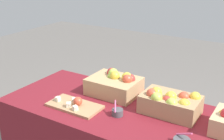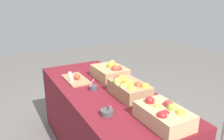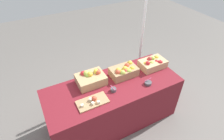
{
  "view_description": "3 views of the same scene",
  "coord_description": "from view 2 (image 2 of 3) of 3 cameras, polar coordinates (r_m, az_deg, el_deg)",
  "views": [
    {
      "loc": [
        0.85,
        -1.62,
        1.73
      ],
      "look_at": [
        -0.16,
        0.01,
        1.01
      ],
      "focal_mm": 47.6,
      "sensor_mm": 36.0,
      "label": 1
    },
    {
      "loc": [
        1.8,
        -0.91,
        1.61
      ],
      "look_at": [
        0.08,
        0.03,
        0.96
      ],
      "focal_mm": 36.73,
      "sensor_mm": 36.0,
      "label": 2
    },
    {
      "loc": [
        -0.87,
        -1.63,
        2.45
      ],
      "look_at": [
        0.01,
        0.06,
        0.96
      ],
      "focal_mm": 29.3,
      "sensor_mm": 36.0,
      "label": 3
    }
  ],
  "objects": [
    {
      "name": "sample_bowl_near",
      "position": [
        1.75,
        -1.29,
        -10.46
      ],
      "size": [
        0.1,
        0.1,
        0.09
      ],
      "color": "#4C4C51",
      "rests_on": "table"
    },
    {
      "name": "apple_crate_right",
      "position": [
        2.45,
        -0.41,
        -0.39
      ],
      "size": [
        0.38,
        0.29,
        0.19
      ],
      "color": "tan",
      "rests_on": "table"
    },
    {
      "name": "apple_crate_middle",
      "position": [
        2.03,
        4.16,
        -4.53
      ],
      "size": [
        0.39,
        0.25,
        0.17
      ],
      "color": "tan",
      "rests_on": "table"
    },
    {
      "name": "apple_crate_left",
      "position": [
        1.66,
        12.69,
        -10.72
      ],
      "size": [
        0.4,
        0.26,
        0.16
      ],
      "color": "tan",
      "rests_on": "table"
    },
    {
      "name": "cutting_board_front",
      "position": [
        2.45,
        -9.02,
        -2.15
      ],
      "size": [
        0.39,
        0.2,
        0.08
      ],
      "color": "tan",
      "rests_on": "table"
    },
    {
      "name": "table",
      "position": [
        2.36,
        -1.66,
        -13.16
      ],
      "size": [
        1.9,
        0.76,
        0.74
      ],
      "primitive_type": "cube",
      "color": "maroon",
      "rests_on": "ground_plane"
    },
    {
      "name": "sample_bowl_mid",
      "position": [
        2.19,
        -4.72,
        -4.35
      ],
      "size": [
        0.08,
        0.08,
        0.1
      ],
      "color": "#4C4C51",
      "rests_on": "table"
    }
  ]
}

